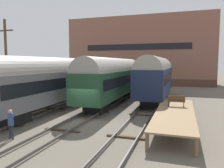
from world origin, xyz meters
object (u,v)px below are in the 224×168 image
bench (176,100)px  utility_pole (7,64)px  train_car_navy (156,75)px  train_car_green (114,77)px  train_car_grey (54,80)px  person_worker (11,121)px

bench → utility_pole: (-15.39, -1.86, 2.94)m
bench → train_car_navy: bearing=106.3°
train_car_green → train_car_navy: (4.52, 3.24, 0.12)m
bench → utility_pole: bearing=-173.1°
train_car_grey → person_worker: (2.46, -8.51, -1.82)m
utility_pole → person_worker: bearing=-45.7°
person_worker → utility_pole: (-6.11, 6.26, 3.37)m
utility_pole → train_car_grey: bearing=31.7°
bench → person_worker: bench is taller
utility_pole → bench: bearing=6.9°
train_car_navy → bench: train_car_navy is taller
train_car_navy → utility_pole: size_ratio=1.78×
train_car_grey → utility_pole: bearing=-148.3°
train_car_grey → person_worker: size_ratio=9.82×
train_car_grey → train_car_navy: bearing=44.1°
bench → person_worker: 12.33m
train_car_navy → person_worker: size_ratio=8.40×
train_car_green → train_car_navy: bearing=35.6°
train_car_grey → bench: size_ratio=12.79×
utility_pole → train_car_green: bearing=43.6°
train_car_green → bench: (7.21, -5.94, -1.39)m
train_car_navy → utility_pole: utility_pole is taller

